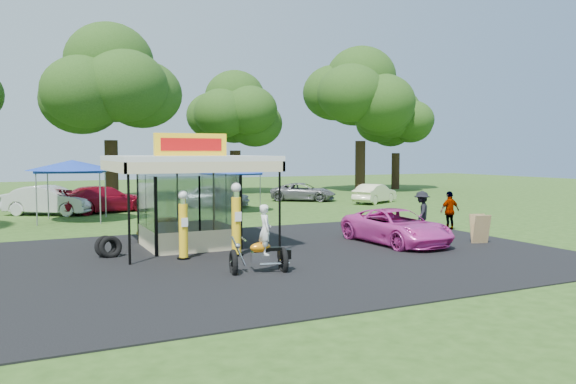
% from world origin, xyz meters
% --- Properties ---
extents(ground, '(120.00, 120.00, 0.00)m').
position_xyz_m(ground, '(0.00, 0.00, 0.00)').
color(ground, '#294716').
rests_on(ground, ground).
extents(asphalt_apron, '(20.00, 14.00, 0.04)m').
position_xyz_m(asphalt_apron, '(0.00, 2.00, 0.02)').
color(asphalt_apron, black).
rests_on(asphalt_apron, ground).
extents(gas_station_kiosk, '(5.40, 5.40, 4.18)m').
position_xyz_m(gas_station_kiosk, '(-2.00, 4.99, 1.78)').
color(gas_station_kiosk, white).
rests_on(gas_station_kiosk, ground).
extents(gas_pump_left, '(0.42, 0.42, 2.28)m').
position_xyz_m(gas_pump_left, '(-2.81, 2.64, 1.09)').
color(gas_pump_left, black).
rests_on(gas_pump_left, ground).
extents(gas_pump_right, '(0.46, 0.46, 2.49)m').
position_xyz_m(gas_pump_right, '(-1.04, 2.48, 1.19)').
color(gas_pump_right, black).
rests_on(gas_pump_right, ground).
extents(motorcycle, '(1.82, 1.11, 2.08)m').
position_xyz_m(motorcycle, '(-1.26, -0.32, 0.81)').
color(motorcycle, black).
rests_on(motorcycle, ground).
extents(spare_tires, '(0.94, 0.63, 0.78)m').
position_xyz_m(spare_tires, '(-4.97, 4.04, 0.38)').
color(spare_tires, black).
rests_on(spare_tires, ground).
extents(a_frame_sign, '(0.68, 0.72, 1.13)m').
position_xyz_m(a_frame_sign, '(8.28, 0.92, 0.57)').
color(a_frame_sign, '#593819').
rests_on(a_frame_sign, ground).
extents(kiosk_car, '(2.82, 1.13, 0.96)m').
position_xyz_m(kiosk_car, '(-2.00, 7.20, 0.48)').
color(kiosk_car, yellow).
rests_on(kiosk_car, ground).
extents(pink_sedan, '(2.41, 4.91, 1.34)m').
position_xyz_m(pink_sedan, '(5.35, 2.25, 0.67)').
color(pink_sedan, '#E03CAC').
rests_on(pink_sedan, ground).
extents(spectator_east_a, '(1.33, 1.32, 1.84)m').
position_xyz_m(spectator_east_a, '(8.09, 4.14, 0.92)').
color(spectator_east_a, black).
rests_on(spectator_east_a, ground).
extents(spectator_east_b, '(1.05, 0.45, 1.77)m').
position_xyz_m(spectator_east_b, '(9.83, 4.34, 0.89)').
color(spectator_east_b, gray).
rests_on(spectator_east_b, ground).
extents(bg_car_a, '(5.15, 4.15, 1.65)m').
position_xyz_m(bg_car_a, '(-6.06, 18.97, 0.82)').
color(bg_car_a, silver).
rests_on(bg_car_a, ground).
extents(bg_car_b, '(5.81, 3.89, 1.56)m').
position_xyz_m(bg_car_b, '(-3.13, 18.99, 0.78)').
color(bg_car_b, maroon).
rests_on(bg_car_b, ground).
extents(bg_car_c, '(4.69, 3.31, 1.48)m').
position_xyz_m(bg_car_c, '(3.71, 19.10, 0.74)').
color(bg_car_c, '#AEAFB2').
rests_on(bg_car_c, ground).
extents(bg_car_d, '(5.07, 4.48, 1.30)m').
position_xyz_m(bg_car_d, '(11.00, 21.03, 0.65)').
color(bg_car_d, slate).
rests_on(bg_car_d, ground).
extents(bg_car_e, '(4.24, 3.18, 1.34)m').
position_xyz_m(bg_car_e, '(14.64, 17.26, 0.67)').
color(bg_car_e, '#F0EFB7').
rests_on(bg_car_e, ground).
extents(tent_west, '(4.47, 4.47, 3.13)m').
position_xyz_m(tent_west, '(-5.12, 15.30, 2.83)').
color(tent_west, gray).
rests_on(tent_west, ground).
extents(tent_east, '(3.96, 3.96, 2.77)m').
position_xyz_m(tent_east, '(3.71, 16.20, 2.51)').
color(tent_east, gray).
rests_on(tent_east, ground).
extents(oak_far_c, '(10.55, 10.55, 12.44)m').
position_xyz_m(oak_far_c, '(-1.54, 26.95, 7.89)').
color(oak_far_c, black).
rests_on(oak_far_c, ground).
extents(oak_far_d, '(8.60, 8.60, 10.24)m').
position_xyz_m(oak_far_d, '(9.17, 30.24, 6.53)').
color(oak_far_d, black).
rests_on(oak_far_d, ground).
extents(oak_far_e, '(10.62, 10.62, 12.65)m').
position_xyz_m(oak_far_e, '(20.15, 27.64, 8.07)').
color(oak_far_e, black).
rests_on(oak_far_e, ground).
extents(oak_far_f, '(7.82, 7.82, 9.43)m').
position_xyz_m(oak_far_f, '(25.21, 29.21, 6.05)').
color(oak_far_f, black).
rests_on(oak_far_f, ground).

